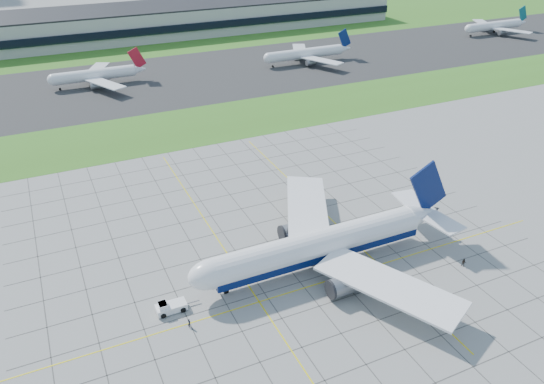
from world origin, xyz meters
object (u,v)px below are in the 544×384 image
at_px(crew_far, 464,263).
at_px(distant_jet_2, 306,53).
at_px(crew_near, 189,323).
at_px(airliner, 320,245).
at_px(pushback_tug, 170,307).
at_px(distant_jet_3, 495,26).
at_px(distant_jet_1, 96,75).

xyz_separation_m(crew_far, distant_jet_2, (43.99, 153.02, 3.50)).
xyz_separation_m(crew_near, crew_far, (58.24, -6.95, 0.03)).
height_order(crew_near, crew_far, crew_far).
distance_m(airliner, crew_near, 31.53).
bearing_deg(crew_far, airliner, -159.04).
bearing_deg(crew_near, distant_jet_2, -5.20).
relative_size(pushback_tug, crew_near, 4.41).
height_order(airliner, distant_jet_3, airliner).
xyz_separation_m(airliner, distant_jet_3, (197.56, 148.28, -0.78)).
bearing_deg(pushback_tug, airliner, 0.68).
xyz_separation_m(crew_near, distant_jet_1, (7.57, 152.72, 3.53)).
bearing_deg(distant_jet_3, crew_near, -145.89).
distance_m(pushback_tug, distant_jet_1, 147.36).
distance_m(crew_far, distant_jet_3, 234.43).
xyz_separation_m(pushback_tug, distant_jet_3, (230.24, 148.79, 3.44)).
bearing_deg(distant_jet_3, pushback_tug, -147.13).
height_order(crew_far, distant_jet_3, distant_jet_3).
height_order(crew_far, distant_jet_2, distant_jet_2).
bearing_deg(distant_jet_3, airliner, -143.11).
distance_m(pushback_tug, distant_jet_3, 274.16).
bearing_deg(distant_jet_2, crew_far, -106.04).
height_order(crew_near, distant_jet_2, distant_jet_2).
distance_m(distant_jet_1, distant_jet_2, 94.90).
bearing_deg(crew_far, distant_jet_2, 120.43).
xyz_separation_m(crew_near, distant_jet_2, (102.23, 146.07, 3.53)).
distance_m(crew_far, distant_jet_1, 167.56).
distance_m(crew_far, distant_jet_2, 159.26).
relative_size(distant_jet_1, distant_jet_2, 0.98).
distance_m(crew_near, crew_far, 58.65).
relative_size(crew_far, distant_jet_1, 0.05).
height_order(airliner, crew_far, airliner).
xyz_separation_m(distant_jet_1, distant_jet_2, (94.66, -6.65, 0.00)).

